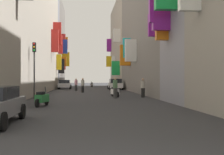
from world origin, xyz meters
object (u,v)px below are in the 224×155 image
Objects in this scene: scooter_white at (115,92)px; pedestrian_mid_street at (83,85)px; parked_car_white at (115,84)px; traffic_light_near_corner at (34,61)px; pedestrian_near_left at (143,88)px; pedestrian_crossing at (115,88)px; pedestrian_near_right at (76,85)px; scooter_green at (42,98)px; scooter_silver at (92,85)px; parked_car_silver at (65,84)px.

pedestrian_mid_street is (-2.88, 8.11, 0.37)m from scooter_white.
traffic_light_near_corner is at bearing -114.97° from parked_car_white.
pedestrian_near_left reaches higher than parked_car_white.
pedestrian_crossing is 1.05× the size of pedestrian_near_left.
pedestrian_near_right is at bearing 104.30° from pedestrian_crossing.
pedestrian_near_right reaches higher than scooter_white.
pedestrian_mid_street reaches higher than scooter_green.
pedestrian_mid_street is at bearing -94.18° from scooter_silver.
scooter_white is (1.40, -28.30, -0.00)m from scooter_silver.
scooter_silver is at bearing 85.82° from pedestrian_mid_street.
scooter_white is 1.10× the size of pedestrian_near_left.
parked_car_silver is 2.41× the size of pedestrian_mid_street.
traffic_light_near_corner reaches higher than scooter_green.
pedestrian_mid_street is (-1.47, -20.19, 0.37)m from scooter_silver.
traffic_light_near_corner is (-8.29, -17.79, 2.22)m from parked_car_white.
scooter_green is 1.11× the size of pedestrian_crossing.
pedestrian_near_right is at bearing 78.68° from traffic_light_near_corner.
traffic_light_near_corner is at bearing -165.12° from scooter_white.
pedestrian_crossing is at bearing 51.55° from scooter_green.
scooter_green is at bearing -128.45° from pedestrian_crossing.
pedestrian_crossing reaches higher than scooter_silver.
pedestrian_near_left is 10.35m from pedestrian_mid_street.
pedestrian_crossing is at bearing -74.57° from pedestrian_mid_street.
pedestrian_near_left reaches higher than pedestrian_near_right.
pedestrian_near_left is 1.02× the size of pedestrian_near_right.
parked_car_white is at bearing -75.89° from scooter_silver.
pedestrian_mid_street reaches higher than scooter_white.
pedestrian_crossing reaches higher than pedestrian_near_right.
parked_car_white reaches higher than parked_car_silver.
parked_car_white is at bearing 33.59° from pedestrian_near_right.
traffic_light_near_corner is at bearing -179.86° from pedestrian_crossing.
scooter_silver is 0.99× the size of scooter_green.
traffic_light_near_corner reaches higher than pedestrian_mid_street.
pedestrian_near_left is (8.04, -20.43, 0.08)m from parked_car_silver.
parked_car_silver reaches higher than scooter_green.
scooter_silver is at bearing 81.52° from pedestrian_near_right.
pedestrian_mid_street is (-5.19, 8.95, 0.01)m from pedestrian_near_left.
parked_car_silver is at bearing 105.28° from pedestrian_near_right.
scooter_silver is at bearing 84.19° from scooter_green.
parked_car_white reaches higher than scooter_green.
parked_car_white is 2.78× the size of pedestrian_near_right.
pedestrian_mid_street is at bearing 120.11° from pedestrian_near_left.
pedestrian_near_right is (-6.08, 13.26, -0.01)m from pedestrian_near_left.
scooter_silver is 1.18× the size of pedestrian_near_right.
pedestrian_crossing is at bearing -95.16° from scooter_white.
pedestrian_crossing is 2.63m from pedestrian_near_left.
pedestrian_mid_street is at bearing -76.06° from parked_car_silver.
parked_car_silver reaches higher than scooter_white.
pedestrian_near_right is (1.32, 20.38, 0.34)m from scooter_green.
scooter_silver is 16.06m from pedestrian_near_right.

